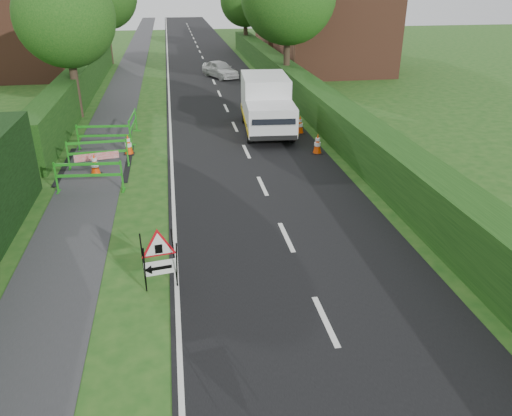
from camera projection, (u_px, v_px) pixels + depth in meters
ground at (201, 373)px, 8.51m from camera, size 120.00×120.00×0.00m
road_surface at (203, 59)px, 40.15m from camera, size 6.00×90.00×0.02m
footpath at (134, 61)px, 39.33m from camera, size 2.00×90.00×0.02m
hedge_west_far at (84, 99)px, 27.42m from camera, size 1.00×24.00×1.80m
hedge_east at (315, 118)px, 23.78m from camera, size 1.20×50.00×1.50m
house_west at (15, 30)px, 32.59m from camera, size 7.50×7.40×7.88m
house_east_a at (334, 28)px, 33.94m from camera, size 7.50×7.40×7.88m
house_east_b at (298, 14)px, 46.60m from camera, size 7.50×7.40×7.88m
tree_nw at (65, 17)px, 22.01m from camera, size 4.40×4.40×6.70m
tree_fe at (245, 1)px, 41.63m from camera, size 4.20×4.20×6.33m
triangle_sign at (157, 255)px, 10.41m from camera, size 0.95×0.95×1.23m
works_van at (266, 103)px, 21.32m from camera, size 2.31×5.06×2.24m
traffic_cone_0 at (317, 144)px, 18.82m from camera, size 0.38×0.38×0.79m
traffic_cone_1 at (300, 124)px, 21.24m from camera, size 0.38×0.38×0.79m
traffic_cone_2 at (292, 111)px, 23.37m from camera, size 0.38×0.38×0.79m
traffic_cone_3 at (95, 164)px, 16.77m from camera, size 0.38×0.38×0.79m
traffic_cone_4 at (128, 144)px, 18.75m from camera, size 0.38×0.38×0.79m
ped_barrier_0 at (89, 173)px, 15.38m from camera, size 2.08×0.52×1.00m
ped_barrier_1 at (97, 150)px, 17.38m from camera, size 2.07×0.43×1.00m
ped_barrier_2 at (104, 134)px, 19.18m from camera, size 2.08×0.56×1.00m
ped_barrier_3 at (133, 123)px, 20.56m from camera, size 0.50×2.08×1.00m
redwhite_plank at (98, 169)px, 17.51m from camera, size 1.48×0.33×0.25m
hatchback_car at (220, 69)px, 32.85m from camera, size 2.47×3.44×1.09m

